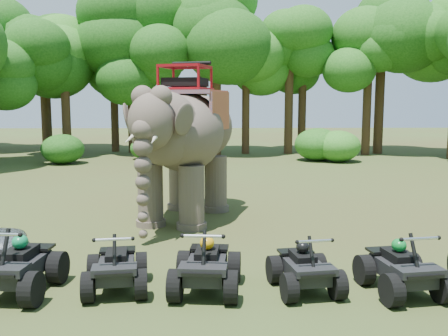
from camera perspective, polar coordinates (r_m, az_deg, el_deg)
The scene contains 20 objects.
ground at distance 11.57m, azimuth 0.15°, elevation -10.17°, with size 110.00×110.00×0.00m, color #47381E.
elephant at distance 14.99m, azimuth -4.52°, elevation 3.10°, with size 2.47×5.61×4.71m, color #4D4438, non-canonical shape.
atv_0 at distance 10.08m, azimuth -22.59°, elevation -9.57°, with size 1.30×1.78×1.32m, color black, non-canonical shape.
atv_1 at distance 9.71m, azimuth -12.24°, elevation -10.26°, with size 1.15×1.57×1.17m, color black, non-canonical shape.
atv_2 at distance 9.45m, azimuth -2.04°, elevation -10.33°, with size 1.23×1.69×1.25m, color black, non-canonical shape.
atv_3 at distance 9.60m, azimuth 9.22°, elevation -10.49°, with size 1.12×1.53×1.14m, color black, non-canonical shape.
atv_4 at distance 9.92m, azimuth 19.72°, elevation -9.98°, with size 1.21×1.66×1.23m, color black, non-canonical shape.
tree_0 at distance 32.41m, azimuth -0.88°, elevation 10.13°, with size 6.90×6.90×9.86m, color #195114, non-canonical shape.
tree_1 at distance 33.94m, azimuth 7.45°, elevation 9.22°, with size 6.30×6.30×9.00m, color #195114, non-canonical shape.
tree_2 at distance 34.22m, azimuth 16.08°, elevation 8.46°, with size 5.87×5.87×8.38m, color #195114, non-canonical shape.
tree_25 at distance 33.35m, azimuth -17.71°, elevation 8.51°, with size 5.94×5.94×8.48m, color #195114, non-canonical shape.
tree_26 at distance 33.35m, azimuth -9.15°, elevation 7.93°, with size 5.25×5.25×7.50m, color #195114, non-canonical shape.
tree_28 at distance 33.68m, azimuth 2.51°, elevation 7.66°, with size 4.95×4.95×7.08m, color #195114, non-canonical shape.
tree_29 at distance 35.24m, azimuth -19.84°, elevation 7.76°, with size 5.42×5.42×7.75m, color #195114, non-canonical shape.
tree_31 at distance 37.78m, azimuth -19.73°, elevation 9.22°, with size 6.80×6.80×9.72m, color #195114, non-canonical shape.
tree_32 at distance 35.32m, azimuth 17.46°, elevation 10.29°, with size 7.52×7.52×10.74m, color #195114, non-canonical shape.
tree_34 at distance 34.73m, azimuth -2.50°, elevation 10.78°, with size 7.60×7.60×10.86m, color #195114, non-canonical shape.
tree_35 at distance 35.16m, azimuth 8.95°, elevation 8.62°, with size 5.85×5.85×8.36m, color #195114, non-canonical shape.
tree_36 at distance 35.95m, azimuth -12.45°, elevation 7.98°, with size 5.38×5.38×7.69m, color #195114, non-canonical shape.
tree_39 at distance 34.98m, azimuth -10.54°, elevation 10.18°, with size 7.21×7.21×10.30m, color #195114, non-canonical shape.
Camera 1 is at (-0.30, -11.01, 3.55)m, focal length 40.00 mm.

